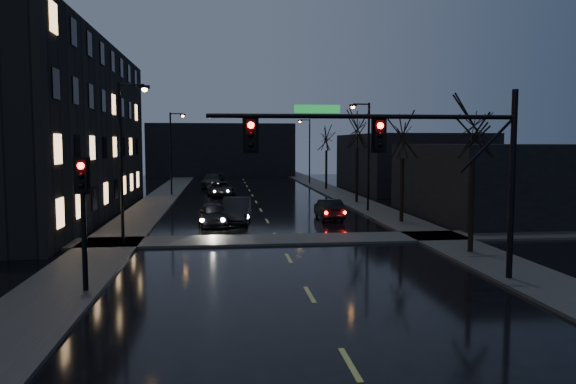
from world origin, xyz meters
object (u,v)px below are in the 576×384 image
object	(u,v)px
oncoming_car_c	(221,189)
lead_car	(329,209)
oncoming_car_b	(236,210)
oncoming_car_d	(213,180)
oncoming_car_a	(213,214)

from	to	relation	value
oncoming_car_c	lead_car	bearing A→B (deg)	-74.64
oncoming_car_b	oncoming_car_d	distance (m)	29.13
oncoming_car_a	oncoming_car_b	world-z (taller)	oncoming_car_b
oncoming_car_b	lead_car	xyz separation A→B (m)	(6.19, 0.88, -0.12)
lead_car	oncoming_car_a	bearing A→B (deg)	15.88
oncoming_car_a	lead_car	size ratio (longest dim) A/B	1.04
oncoming_car_b	lead_car	bearing A→B (deg)	13.51
oncoming_car_a	oncoming_car_b	distance (m)	1.92
oncoming_car_b	lead_car	world-z (taller)	oncoming_car_b
oncoming_car_b	oncoming_car_d	world-z (taller)	oncoming_car_d
oncoming_car_a	lead_car	bearing A→B (deg)	10.56
oncoming_car_a	oncoming_car_c	xyz separation A→B (m)	(0.48, 19.24, -0.03)
oncoming_car_d	oncoming_car_c	bearing A→B (deg)	-78.18
oncoming_car_c	oncoming_car_d	xyz separation A→B (m)	(-0.97, 11.07, 0.11)
oncoming_car_c	oncoming_car_d	world-z (taller)	oncoming_car_d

